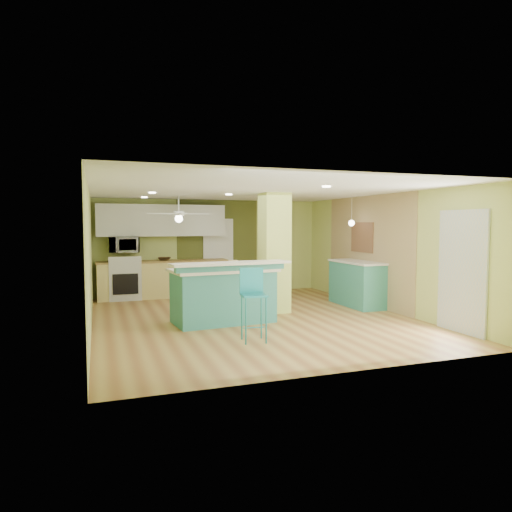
% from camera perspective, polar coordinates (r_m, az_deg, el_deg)
% --- Properties ---
extents(floor, '(6.00, 7.00, 0.01)m').
position_cam_1_polar(floor, '(9.08, -0.40, -7.82)').
color(floor, '#925E33').
rests_on(floor, ground).
extents(ceiling, '(6.00, 7.00, 0.01)m').
position_cam_1_polar(ceiling, '(8.91, -0.41, 8.18)').
color(ceiling, white).
rests_on(ceiling, wall_back).
extents(wall_back, '(6.00, 0.01, 2.50)m').
position_cam_1_polar(wall_back, '(12.27, -5.70, 1.15)').
color(wall_back, '#BDCC6D').
rests_on(wall_back, floor).
extents(wall_front, '(6.00, 0.01, 2.50)m').
position_cam_1_polar(wall_front, '(5.72, 11.03, -2.15)').
color(wall_front, '#BDCC6D').
rests_on(wall_front, floor).
extents(wall_left, '(0.01, 7.00, 2.50)m').
position_cam_1_polar(wall_left, '(8.43, -20.11, -0.36)').
color(wall_left, '#BDCC6D').
rests_on(wall_left, floor).
extents(wall_right, '(0.01, 7.00, 2.50)m').
position_cam_1_polar(wall_right, '(10.28, 15.66, 0.48)').
color(wall_right, '#BDCC6D').
rests_on(wall_right, floor).
extents(wood_panel, '(0.02, 3.40, 2.50)m').
position_cam_1_polar(wood_panel, '(10.77, 13.76, 0.66)').
color(wood_panel, '#9C8059').
rests_on(wood_panel, floor).
extents(olive_accent, '(2.20, 0.02, 2.50)m').
position_cam_1_polar(olive_accent, '(12.31, -4.77, 1.17)').
color(olive_accent, '#4C5120').
rests_on(olive_accent, floor).
extents(interior_door, '(0.82, 0.05, 2.00)m').
position_cam_1_polar(interior_door, '(12.29, -4.74, -0.00)').
color(interior_door, silver).
rests_on(interior_door, floor).
extents(french_door, '(0.04, 1.08, 2.10)m').
position_cam_1_polar(french_door, '(8.49, 24.35, -1.80)').
color(french_door, silver).
rests_on(french_door, floor).
extents(column, '(0.55, 0.55, 2.50)m').
position_cam_1_polar(column, '(9.60, 2.31, 0.38)').
color(column, '#CBDE67').
rests_on(column, floor).
extents(kitchen_run, '(3.25, 0.63, 0.94)m').
position_cam_1_polar(kitchen_run, '(11.80, -11.48, -2.82)').
color(kitchen_run, '#E8D279').
rests_on(kitchen_run, floor).
extents(stove, '(0.76, 0.66, 1.08)m').
position_cam_1_polar(stove, '(11.70, -16.09, -3.01)').
color(stove, silver).
rests_on(stove, floor).
extents(upper_cabinets, '(3.20, 0.34, 0.80)m').
position_cam_1_polar(upper_cabinets, '(11.84, -11.66, 4.38)').
color(upper_cabinets, silver).
rests_on(upper_cabinets, wall_back).
extents(microwave, '(0.70, 0.48, 0.39)m').
position_cam_1_polar(microwave, '(11.64, -16.18, 1.35)').
color(microwave, white).
rests_on(microwave, wall_back).
extents(ceiling_fan, '(1.41, 1.41, 0.61)m').
position_cam_1_polar(ceiling_fan, '(10.56, -9.63, 5.15)').
color(ceiling_fan, white).
rests_on(ceiling_fan, ceiling).
extents(pendant_lamp, '(0.14, 0.14, 0.69)m').
position_cam_1_polar(pendant_lamp, '(10.70, 11.85, 4.07)').
color(pendant_lamp, white).
rests_on(pendant_lamp, ceiling).
extents(wall_decor, '(0.03, 0.90, 0.70)m').
position_cam_1_polar(wall_decor, '(10.91, 13.11, 2.29)').
color(wall_decor, brown).
rests_on(wall_decor, wood_panel).
extents(peninsula, '(2.24, 1.36, 1.18)m').
position_cam_1_polar(peninsula, '(8.64, -4.09, -4.74)').
color(peninsula, teal).
rests_on(peninsula, floor).
extents(bar_stool, '(0.42, 0.42, 1.16)m').
position_cam_1_polar(bar_stool, '(7.26, -0.41, -4.56)').
color(bar_stool, teal).
rests_on(bar_stool, floor).
extents(side_counter, '(0.67, 1.58, 1.02)m').
position_cam_1_polar(side_counter, '(10.64, 12.54, -3.35)').
color(side_counter, teal).
rests_on(side_counter, floor).
extents(fruit_bowl, '(0.41, 0.41, 0.08)m').
position_cam_1_polar(fruit_bowl, '(11.74, -11.39, -0.35)').
color(fruit_bowl, '#352515').
rests_on(fruit_bowl, kitchen_run).
extents(canister, '(0.17, 0.17, 0.16)m').
position_cam_1_polar(canister, '(8.54, -2.81, -1.08)').
color(canister, gold).
rests_on(canister, peninsula).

